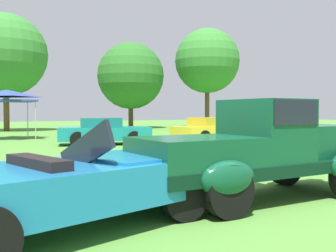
{
  "coord_description": "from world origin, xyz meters",
  "views": [
    {
      "loc": [
        -4.26,
        -5.34,
        1.49
      ],
      "look_at": [
        0.45,
        3.35,
        1.14
      ],
      "focal_mm": 42.48,
      "sensor_mm": 36.0,
      "label": 1
    }
  ],
  "objects_px": {
    "feature_pickup_truck": "(261,148)",
    "canopy_tent_center_field": "(7,95)",
    "show_car_yellow": "(212,130)",
    "show_car_teal": "(104,131)",
    "neighbor_convertible": "(77,182)"
  },
  "relations": [
    {
      "from": "show_car_yellow",
      "to": "canopy_tent_center_field",
      "type": "bearing_deg",
      "value": 140.24
    },
    {
      "from": "show_car_teal",
      "to": "canopy_tent_center_field",
      "type": "relative_size",
      "value": 1.57
    },
    {
      "from": "neighbor_convertible",
      "to": "show_car_teal",
      "type": "height_order",
      "value": "neighbor_convertible"
    },
    {
      "from": "feature_pickup_truck",
      "to": "neighbor_convertible",
      "type": "relative_size",
      "value": 0.99
    },
    {
      "from": "neighbor_convertible",
      "to": "canopy_tent_center_field",
      "type": "height_order",
      "value": "canopy_tent_center_field"
    },
    {
      "from": "feature_pickup_truck",
      "to": "canopy_tent_center_field",
      "type": "distance_m",
      "value": 18.43
    },
    {
      "from": "neighbor_convertible",
      "to": "show_car_teal",
      "type": "bearing_deg",
      "value": 69.22
    },
    {
      "from": "show_car_teal",
      "to": "show_car_yellow",
      "type": "distance_m",
      "value": 5.37
    },
    {
      "from": "feature_pickup_truck",
      "to": "show_car_yellow",
      "type": "height_order",
      "value": "feature_pickup_truck"
    },
    {
      "from": "feature_pickup_truck",
      "to": "show_car_yellow",
      "type": "relative_size",
      "value": 1.07
    },
    {
      "from": "feature_pickup_truck",
      "to": "canopy_tent_center_field",
      "type": "relative_size",
      "value": 1.62
    },
    {
      "from": "feature_pickup_truck",
      "to": "show_car_teal",
      "type": "bearing_deg",
      "value": 83.29
    },
    {
      "from": "feature_pickup_truck",
      "to": "show_car_yellow",
      "type": "distance_m",
      "value": 12.91
    },
    {
      "from": "neighbor_convertible",
      "to": "show_car_teal",
      "type": "distance_m",
      "value": 13.13
    },
    {
      "from": "show_car_teal",
      "to": "canopy_tent_center_field",
      "type": "distance_m",
      "value": 7.25
    }
  ]
}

